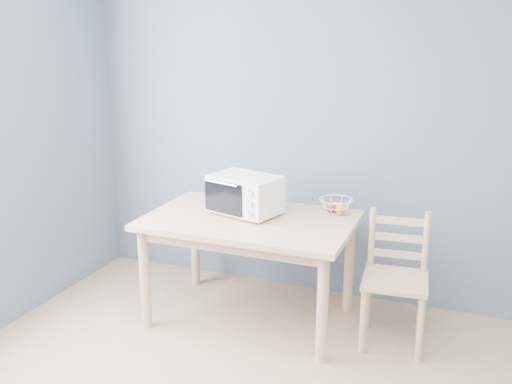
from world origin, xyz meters
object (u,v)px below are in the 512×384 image
at_px(toaster_oven, 243,193).
at_px(fruit_basket, 336,206).
at_px(dining_table, 250,232).
at_px(dining_chair, 395,281).

relative_size(toaster_oven, fruit_basket, 1.92).
bearing_deg(dining_table, dining_chair, 3.24).
distance_m(dining_table, toaster_oven, 0.27).
xyz_separation_m(dining_table, toaster_oven, (-0.08, 0.07, 0.25)).
bearing_deg(dining_chair, dining_table, 178.05).
relative_size(dining_table, toaster_oven, 2.63).
bearing_deg(fruit_basket, toaster_oven, -158.79).
relative_size(toaster_oven, dining_chair, 0.62).
height_order(toaster_oven, dining_chair, toaster_oven).
bearing_deg(toaster_oven, dining_chair, 14.89).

